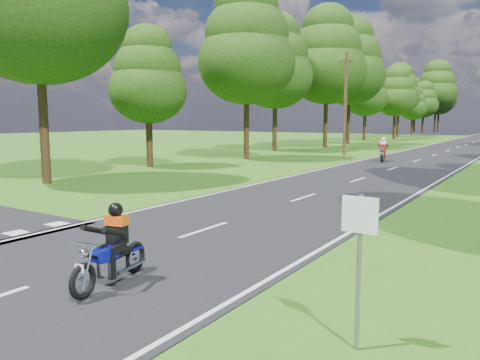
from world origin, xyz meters
The scene contains 7 objects.
ground centered at (0.00, 0.00, 0.00)m, with size 160.00×160.00×0.00m, color #325D15.
main_road centered at (0.00, 50.00, 0.01)m, with size 7.00×140.00×0.02m, color black.
road_markings centered at (-0.14, 48.13, 0.02)m, with size 7.40×140.00×0.01m.
telegraph_pole centered at (-6.00, 28.00, 4.07)m, with size 1.20×0.26×8.00m.
road_sign centered at (5.50, -2.01, 1.34)m, with size 0.45×0.07×2.00m.
rider_near_blue centered at (1.12, -2.12, 0.74)m, with size 0.57×1.72×1.43m, color #0C1288, non-canonical shape.
rider_far_red centered at (-1.76, 23.98, 0.84)m, with size 0.66×1.97×1.64m, color #B20D14, non-canonical shape.
Camera 1 is at (7.33, -7.50, 2.92)m, focal length 35.00 mm.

